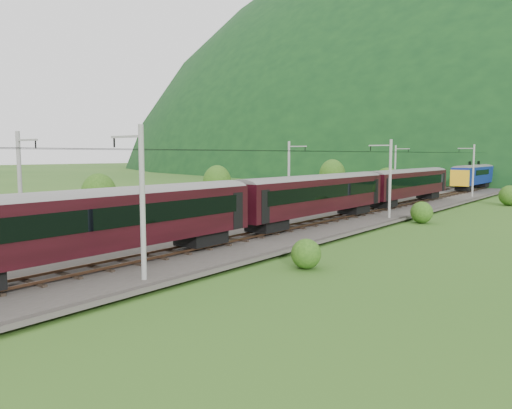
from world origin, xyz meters
The scene contains 14 objects.
ground centered at (0.00, 0.00, 0.00)m, with size 600.00×600.00×0.00m, color #2A5219.
railbed centered at (0.00, 10.00, 0.15)m, with size 14.00×220.00×0.30m, color #38332D.
track_left centered at (-2.40, 10.00, 0.37)m, with size 2.40×220.00×0.27m.
track_right centered at (2.40, 10.00, 0.37)m, with size 2.40×220.00×0.27m.
catenary_left centered at (-6.12, 32.00, 4.50)m, with size 2.54×192.28×8.00m.
catenary_right centered at (6.12, 32.00, 4.50)m, with size 2.54×192.28×8.00m.
overhead_wires centered at (0.00, 10.00, 7.10)m, with size 4.83×198.00×0.03m.
mountain_ridge centered at (-120.00, 300.00, 0.00)m, with size 336.00×280.00×132.00m, color black.
train centered at (2.40, -0.04, 3.59)m, with size 3.03×169.82×5.28m.
hazard_post_near centered at (-0.49, 60.32, 0.99)m, with size 0.15×0.15×1.39m, color red.
hazard_post_far centered at (0.67, 65.11, 1.03)m, with size 0.16×0.16×1.46m, color red.
signal centered at (-4.04, 65.39, 1.73)m, with size 0.27×0.27×2.43m.
vegetation_left centered at (-13.54, 18.92, 2.35)m, with size 11.62×141.74×6.01m.
vegetation_right centered at (11.63, 0.23, 1.24)m, with size 5.80×99.22×2.93m.
Camera 1 is at (26.31, -16.61, 6.78)m, focal length 35.00 mm.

